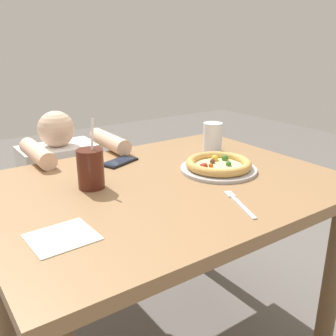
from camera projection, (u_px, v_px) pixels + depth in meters
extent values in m
cube|color=#936D47|center=(164.00, 187.00, 1.32)|extent=(1.20, 0.91, 0.04)
cylinder|color=brown|center=(332.00, 280.00, 1.43)|extent=(0.07, 0.07, 0.71)
cylinder|color=brown|center=(205.00, 210.00, 2.01)|extent=(0.07, 0.07, 0.71)
cylinder|color=#B7B7BC|center=(218.00, 169.00, 1.42)|extent=(0.29, 0.29, 0.01)
cylinder|color=#EFD68C|center=(218.00, 166.00, 1.42)|extent=(0.18, 0.18, 0.01)
torus|color=tan|center=(219.00, 164.00, 1.41)|extent=(0.25, 0.25, 0.03)
sphere|color=#2D6623|center=(229.00, 164.00, 1.41)|extent=(0.02, 0.02, 0.02)
sphere|color=#2D6623|center=(225.00, 158.00, 1.47)|extent=(0.03, 0.03, 0.03)
sphere|color=#BF4C19|center=(211.00, 165.00, 1.39)|extent=(0.02, 0.02, 0.02)
sphere|color=brown|center=(212.00, 161.00, 1.44)|extent=(0.02, 0.02, 0.02)
sphere|color=maroon|center=(202.00, 166.00, 1.39)|extent=(0.02, 0.02, 0.02)
sphere|color=maroon|center=(204.00, 166.00, 1.38)|extent=(0.03, 0.03, 0.03)
sphere|color=gold|center=(215.00, 158.00, 1.47)|extent=(0.03, 0.03, 0.03)
cylinder|color=#4C1E14|center=(91.00, 169.00, 1.24)|extent=(0.09, 0.09, 0.13)
cylinder|color=white|center=(92.00, 137.00, 1.21)|extent=(0.03, 0.02, 0.12)
cylinder|color=silver|center=(213.00, 137.00, 1.65)|extent=(0.08, 0.08, 0.13)
cube|color=white|center=(212.00, 129.00, 1.63)|extent=(0.03, 0.03, 0.02)
cube|color=white|center=(215.00, 128.00, 1.63)|extent=(0.03, 0.03, 0.02)
cube|color=white|center=(62.00, 237.00, 0.95)|extent=(0.17, 0.15, 0.00)
cube|color=silver|center=(243.00, 207.00, 1.11)|extent=(0.07, 0.15, 0.00)
cube|color=silver|center=(230.00, 194.00, 1.20)|extent=(0.04, 0.05, 0.00)
cube|color=black|center=(119.00, 162.00, 1.51)|extent=(0.17, 0.12, 0.01)
cube|color=#192338|center=(119.00, 161.00, 1.51)|extent=(0.15, 0.11, 0.00)
cylinder|color=#333847|center=(67.00, 241.00, 1.96)|extent=(0.29, 0.29, 0.45)
cube|color=white|center=(61.00, 174.00, 1.84)|extent=(0.36, 0.22, 0.29)
sphere|color=beige|center=(56.00, 129.00, 1.77)|extent=(0.17, 0.17, 0.17)
cylinder|color=beige|center=(37.00, 153.00, 1.52)|extent=(0.07, 0.28, 0.07)
cylinder|color=beige|center=(110.00, 141.00, 1.69)|extent=(0.07, 0.28, 0.07)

